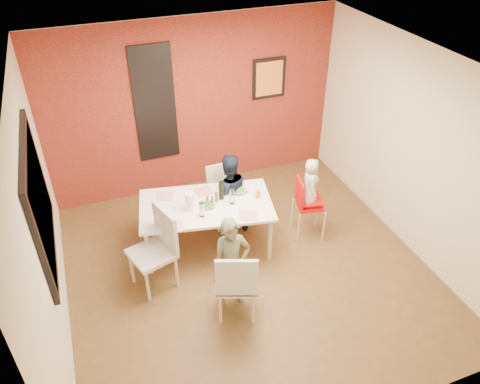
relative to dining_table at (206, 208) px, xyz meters
name	(u,v)px	position (x,y,z in m)	size (l,w,h in m)	color
ground	(248,270)	(0.35, -0.65, -0.65)	(4.50, 4.50, 0.00)	brown
ceiling	(251,70)	(0.35, -0.65, 2.05)	(4.50, 4.50, 0.02)	white
wall_back	(195,107)	(0.35, 1.60, 0.70)	(4.50, 0.02, 2.70)	#F1E8C8
wall_front	(356,336)	(0.35, -2.90, 0.70)	(4.50, 0.02, 2.70)	#F1E8C8
wall_left	(41,229)	(-1.90, -0.65, 0.70)	(0.02, 4.50, 2.70)	#F1E8C8
wall_right	(412,150)	(2.60, -0.65, 0.70)	(0.02, 4.50, 2.70)	#F1E8C8
brick_accent_wall	(195,107)	(0.35, 1.58, 0.70)	(4.50, 0.02, 2.70)	maroon
picture_window_frame	(39,201)	(-1.87, -0.45, 0.90)	(0.05, 1.70, 1.30)	black
picture_window_pane	(41,201)	(-1.86, -0.45, 0.90)	(0.02, 1.55, 1.15)	black
glassblock_strip	(155,104)	(-0.25, 1.57, 0.85)	(0.55, 0.03, 1.70)	silver
glassblock_surround	(155,105)	(-0.25, 1.56, 0.85)	(0.60, 0.03, 1.76)	black
art_print_frame	(269,78)	(1.55, 1.56, 1.00)	(0.54, 0.03, 0.64)	black
art_print_canvas	(269,79)	(1.55, 1.55, 1.00)	(0.44, 0.01, 0.54)	#FA9937
dining_table	(206,208)	(0.00, 0.00, 0.00)	(1.87, 1.27, 0.72)	white
chair_near	(237,282)	(-0.06, -1.30, -0.10)	(0.59, 0.59, 0.99)	silver
chair_far	(223,191)	(0.40, 0.50, -0.15)	(0.43, 0.43, 0.89)	silver
chair_left	(158,245)	(-0.75, -0.43, -0.06)	(0.62, 0.62, 1.06)	silver
high_chair	(307,203)	(1.36, -0.25, -0.10)	(0.45, 0.45, 0.92)	red
child_near	(232,263)	(-0.02, -1.06, -0.04)	(0.44, 0.29, 1.22)	#5F5E44
child_far	(229,194)	(0.40, 0.26, -0.05)	(0.59, 0.46, 1.21)	black
toddler	(310,182)	(1.38, -0.26, 0.24)	(0.34, 0.22, 0.69)	beige
plate_near_left	(173,226)	(-0.52, -0.30, 0.07)	(0.25, 0.25, 0.01)	white
plate_far_mid	(204,191)	(0.06, 0.29, 0.07)	(0.22, 0.22, 0.01)	white
plate_near_right	(248,215)	(0.43, -0.42, 0.07)	(0.22, 0.22, 0.01)	white
plate_far_left	(165,196)	(-0.46, 0.36, 0.07)	(0.22, 0.22, 0.01)	white
salad_bowl_a	(209,205)	(0.02, -0.06, 0.09)	(0.20, 0.20, 0.05)	white
salad_bowl_b	(239,190)	(0.51, 0.11, 0.09)	(0.23, 0.23, 0.06)	white
wine_bottle	(221,190)	(0.23, 0.05, 0.20)	(0.07, 0.07, 0.26)	black
wine_glass_a	(202,210)	(-0.12, -0.23, 0.17)	(0.07, 0.07, 0.21)	silver
wine_glass_b	(232,197)	(0.33, -0.10, 0.17)	(0.07, 0.07, 0.21)	white
paper_towel_roll	(190,202)	(-0.23, -0.04, 0.19)	(0.12, 0.12, 0.26)	white
condiment_red	(212,201)	(0.07, -0.05, 0.13)	(0.03, 0.03, 0.13)	red
condiment_green	(216,197)	(0.15, 0.01, 0.14)	(0.04, 0.04, 0.15)	#346822
condiment_brown	(207,200)	(0.02, -0.02, 0.13)	(0.04, 0.04, 0.14)	brown
sippy_cup	(258,194)	(0.69, -0.10, 0.12)	(0.07, 0.07, 0.11)	orange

